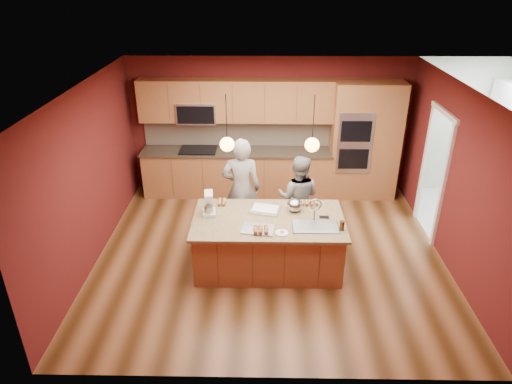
{
  "coord_description": "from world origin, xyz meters",
  "views": [
    {
      "loc": [
        -0.12,
        -6.2,
        4.2
      ],
      "look_at": [
        -0.22,
        -0.1,
        1.17
      ],
      "focal_mm": 32.0,
      "sensor_mm": 36.0,
      "label": 1
    }
  ],
  "objects_px": {
    "person_right": "(298,197)",
    "stand_mixer": "(209,205)",
    "island": "(269,242)",
    "mixing_bowl": "(295,205)",
    "person_left": "(241,189)"
  },
  "relations": [
    {
      "from": "stand_mixer",
      "to": "mixing_bowl",
      "type": "distance_m",
      "value": 1.3
    },
    {
      "from": "person_left",
      "to": "mixing_bowl",
      "type": "relative_size",
      "value": 7.31
    },
    {
      "from": "person_left",
      "to": "person_right",
      "type": "relative_size",
      "value": 1.2
    },
    {
      "from": "stand_mixer",
      "to": "mixing_bowl",
      "type": "bearing_deg",
      "value": -1.51
    },
    {
      "from": "island",
      "to": "person_right",
      "type": "relative_size",
      "value": 1.53
    },
    {
      "from": "island",
      "to": "mixing_bowl",
      "type": "bearing_deg",
      "value": 33.64
    },
    {
      "from": "person_right",
      "to": "stand_mixer",
      "type": "xyz_separation_m",
      "value": [
        -1.4,
        -0.75,
        0.25
      ]
    },
    {
      "from": "stand_mixer",
      "to": "mixing_bowl",
      "type": "xyz_separation_m",
      "value": [
        1.29,
        0.12,
        -0.06
      ]
    },
    {
      "from": "person_left",
      "to": "person_right",
      "type": "height_order",
      "value": "person_left"
    },
    {
      "from": "person_right",
      "to": "stand_mixer",
      "type": "relative_size",
      "value": 4.14
    },
    {
      "from": "person_right",
      "to": "island",
      "type": "bearing_deg",
      "value": 74.07
    },
    {
      "from": "island",
      "to": "mixing_bowl",
      "type": "height_order",
      "value": "island"
    },
    {
      "from": "person_right",
      "to": "mixing_bowl",
      "type": "bearing_deg",
      "value": 93.47
    },
    {
      "from": "stand_mixer",
      "to": "person_left",
      "type": "bearing_deg",
      "value": 52.4
    },
    {
      "from": "person_left",
      "to": "stand_mixer",
      "type": "distance_m",
      "value": 0.88
    }
  ]
}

